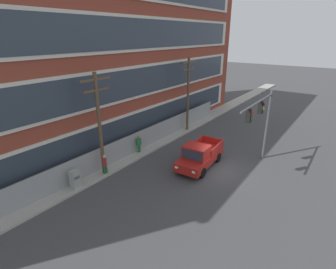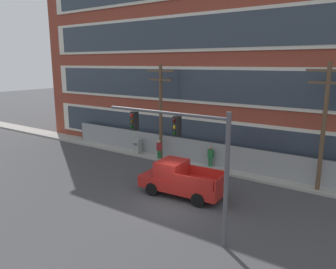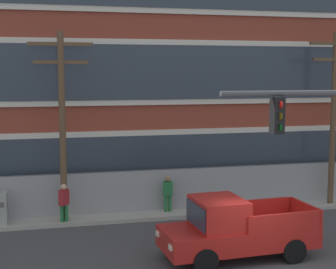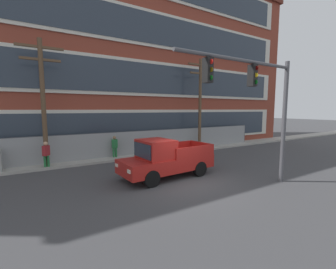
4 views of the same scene
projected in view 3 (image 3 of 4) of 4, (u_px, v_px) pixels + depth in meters
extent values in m
cube|color=#9E9B93|center=(196.00, 210.00, 22.45)|extent=(80.00, 1.92, 0.16)
cube|color=brown|center=(145.00, 38.00, 26.84)|extent=(40.20, 9.61, 15.66)
cube|color=beige|center=(166.00, 161.00, 22.82)|extent=(36.99, 0.10, 2.82)
cube|color=#2D3844|center=(167.00, 161.00, 22.76)|extent=(35.38, 0.06, 2.35)
cube|color=beige|center=(166.00, 72.00, 22.35)|extent=(36.99, 0.10, 2.82)
cube|color=#2D3844|center=(167.00, 72.00, 22.29)|extent=(35.38, 0.06, 2.35)
cube|color=gray|center=(160.00, 192.00, 22.14)|extent=(28.72, 0.04, 1.92)
cylinder|color=#4C4C51|center=(160.00, 170.00, 22.02)|extent=(28.72, 0.05, 0.05)
cube|color=black|center=(277.00, 116.00, 12.69)|extent=(0.28, 0.32, 0.90)
cylinder|color=red|center=(281.00, 105.00, 12.48)|extent=(0.04, 0.18, 0.18)
cylinder|color=#503E08|center=(280.00, 116.00, 12.51)|extent=(0.04, 0.18, 0.18)
cylinder|color=#0A4011|center=(280.00, 128.00, 12.55)|extent=(0.04, 0.18, 0.18)
cube|color=#AD1E19|center=(238.00, 236.00, 16.80)|extent=(5.17, 2.33, 0.70)
cube|color=#AD1E19|center=(218.00, 213.00, 16.50)|extent=(1.64, 1.93, 0.96)
cube|color=#283342|center=(196.00, 215.00, 16.27)|extent=(0.17, 1.64, 0.72)
cube|color=#AD1E19|center=(284.00, 222.00, 16.18)|extent=(2.53, 0.29, 0.56)
cube|color=#AD1E19|center=(257.00, 207.00, 17.95)|extent=(2.53, 0.29, 0.56)
cube|color=#AD1E19|center=(305.00, 211.00, 17.46)|extent=(0.23, 1.92, 0.56)
cylinder|color=black|center=(205.00, 261.00, 15.53)|extent=(0.82, 0.31, 0.80)
cylinder|color=black|center=(185.00, 242.00, 17.27)|extent=(0.82, 0.31, 0.80)
cylinder|color=black|center=(294.00, 251.00, 16.42)|extent=(0.82, 0.31, 0.80)
cylinder|color=black|center=(266.00, 234.00, 18.16)|extent=(0.82, 0.31, 0.80)
cube|color=white|center=(170.00, 248.00, 15.38)|extent=(0.08, 0.24, 0.16)
cube|color=white|center=(158.00, 234.00, 16.70)|extent=(0.08, 0.24, 0.16)
cylinder|color=brown|center=(63.00, 130.00, 20.22)|extent=(0.26, 0.26, 7.66)
cube|color=brown|center=(60.00, 44.00, 19.82)|extent=(2.49, 0.14, 0.14)
cube|color=brown|center=(61.00, 62.00, 19.91)|extent=(2.12, 0.14, 0.14)
cylinder|color=brown|center=(333.00, 121.00, 22.97)|extent=(0.26, 0.26, 7.83)
cube|color=brown|center=(336.00, 43.00, 22.56)|extent=(2.52, 0.14, 0.14)
cube|color=brown|center=(336.00, 59.00, 22.64)|extent=(2.14, 0.14, 0.14)
cylinder|color=#236B38|center=(166.00, 205.00, 21.94)|extent=(0.14, 0.14, 0.85)
cylinder|color=#236B38|center=(170.00, 205.00, 21.98)|extent=(0.14, 0.14, 0.85)
cube|color=#236B38|center=(168.00, 189.00, 21.88)|extent=(0.43, 0.30, 0.60)
sphere|color=#8C6647|center=(168.00, 179.00, 21.83)|extent=(0.24, 0.24, 0.24)
cylinder|color=#236B38|center=(62.00, 215.00, 20.41)|extent=(0.14, 0.14, 0.85)
cylinder|color=#236B38|center=(67.00, 215.00, 20.45)|extent=(0.14, 0.14, 0.85)
cube|color=maroon|center=(64.00, 197.00, 20.34)|extent=(0.44, 0.46, 0.60)
sphere|color=tan|center=(64.00, 187.00, 20.29)|extent=(0.24, 0.24, 0.24)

